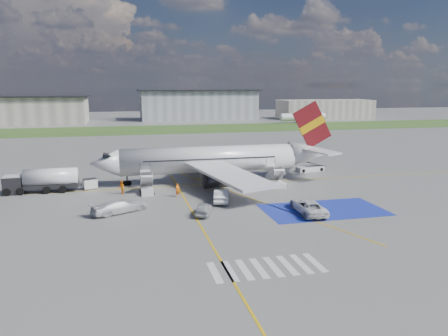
{
  "coord_description": "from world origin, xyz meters",
  "views": [
    {
      "loc": [
        -12.64,
        -48.98,
        14.28
      ],
      "look_at": [
        0.52,
        6.21,
        3.5
      ],
      "focal_mm": 35.0,
      "sensor_mm": 36.0,
      "label": 1
    }
  ],
  "objects_px": {
    "gpu_cart": "(90,184)",
    "car_silver_a": "(204,209)",
    "van_white_a": "(308,204)",
    "fuel_tanker": "(42,182)",
    "airliner": "(218,159)",
    "belt_loader": "(310,169)",
    "van_white_b": "(120,204)",
    "car_silver_b": "(222,195)"
  },
  "relations": [
    {
      "from": "gpu_cart",
      "to": "car_silver_a",
      "type": "distance_m",
      "value": 20.49
    },
    {
      "from": "van_white_a",
      "to": "fuel_tanker",
      "type": "bearing_deg",
      "value": -25.19
    },
    {
      "from": "airliner",
      "to": "car_silver_a",
      "type": "bearing_deg",
      "value": -108.12
    },
    {
      "from": "airliner",
      "to": "van_white_a",
      "type": "xyz_separation_m",
      "value": [
        6.26,
        -18.61,
        -2.37
      ]
    },
    {
      "from": "fuel_tanker",
      "to": "gpu_cart",
      "type": "xyz_separation_m",
      "value": [
        6.16,
        0.32,
        -0.68
      ]
    },
    {
      "from": "belt_loader",
      "to": "airliner",
      "type": "bearing_deg",
      "value": -175.34
    },
    {
      "from": "gpu_cart",
      "to": "van_white_a",
      "type": "relative_size",
      "value": 0.38
    },
    {
      "from": "airliner",
      "to": "car_silver_a",
      "type": "xyz_separation_m",
      "value": [
        -5.45,
        -16.66,
        -2.7
      ]
    },
    {
      "from": "airliner",
      "to": "van_white_a",
      "type": "relative_size",
      "value": 6.75
    },
    {
      "from": "gpu_cart",
      "to": "van_white_a",
      "type": "distance_m",
      "value": 30.5
    },
    {
      "from": "car_silver_a",
      "to": "van_white_b",
      "type": "distance_m",
      "value": 9.6
    },
    {
      "from": "belt_loader",
      "to": "car_silver_a",
      "type": "distance_m",
      "value": 30.47
    },
    {
      "from": "belt_loader",
      "to": "van_white_a",
      "type": "relative_size",
      "value": 0.97
    },
    {
      "from": "van_white_a",
      "to": "airliner",
      "type": "bearing_deg",
      "value": -67.35
    },
    {
      "from": "van_white_b",
      "to": "gpu_cart",
      "type": "bearing_deg",
      "value": -9.52
    },
    {
      "from": "fuel_tanker",
      "to": "car_silver_a",
      "type": "relative_size",
      "value": 2.34
    },
    {
      "from": "van_white_b",
      "to": "car_silver_b",
      "type": "bearing_deg",
      "value": -108.25
    },
    {
      "from": "car_silver_a",
      "to": "airliner",
      "type": "bearing_deg",
      "value": -88.94
    },
    {
      "from": "belt_loader",
      "to": "car_silver_a",
      "type": "relative_size",
      "value": 1.31
    },
    {
      "from": "fuel_tanker",
      "to": "car_silver_b",
      "type": "relative_size",
      "value": 1.85
    },
    {
      "from": "belt_loader",
      "to": "gpu_cart",
      "type": "bearing_deg",
      "value": 179.09
    },
    {
      "from": "gpu_cart",
      "to": "van_white_b",
      "type": "relative_size",
      "value": 0.41
    },
    {
      "from": "fuel_tanker",
      "to": "airliner",
      "type": "bearing_deg",
      "value": 2.46
    },
    {
      "from": "belt_loader",
      "to": "van_white_b",
      "type": "xyz_separation_m",
      "value": [
        -31.43,
        -17.75,
        0.61
      ]
    },
    {
      "from": "car_silver_a",
      "to": "van_white_b",
      "type": "xyz_separation_m",
      "value": [
        -9.12,
        2.99,
        0.3
      ]
    },
    {
      "from": "fuel_tanker",
      "to": "car_silver_a",
      "type": "distance_m",
      "value": 24.7
    },
    {
      "from": "gpu_cart",
      "to": "belt_loader",
      "type": "height_order",
      "value": "belt_loader"
    },
    {
      "from": "car_silver_a",
      "to": "van_white_a",
      "type": "bearing_deg",
      "value": -170.32
    },
    {
      "from": "airliner",
      "to": "fuel_tanker",
      "type": "distance_m",
      "value": 24.86
    },
    {
      "from": "airliner",
      "to": "van_white_b",
      "type": "xyz_separation_m",
      "value": [
        -14.57,
        -13.66,
        -2.4
      ]
    },
    {
      "from": "gpu_cart",
      "to": "car_silver_b",
      "type": "height_order",
      "value": "car_silver_b"
    },
    {
      "from": "airliner",
      "to": "belt_loader",
      "type": "distance_m",
      "value": 17.61
    },
    {
      "from": "fuel_tanker",
      "to": "van_white_a",
      "type": "relative_size",
      "value": 1.74
    },
    {
      "from": "belt_loader",
      "to": "van_white_a",
      "type": "bearing_deg",
      "value": -124.02
    },
    {
      "from": "belt_loader",
      "to": "fuel_tanker",
      "type": "bearing_deg",
      "value": 178.33
    },
    {
      "from": "car_silver_a",
      "to": "car_silver_b",
      "type": "xyz_separation_m",
      "value": [
        3.2,
        4.9,
        0.15
      ]
    },
    {
      "from": "car_silver_b",
      "to": "van_white_b",
      "type": "xyz_separation_m",
      "value": [
        -12.32,
        -1.91,
        0.15
      ]
    },
    {
      "from": "airliner",
      "to": "gpu_cart",
      "type": "relative_size",
      "value": 17.71
    },
    {
      "from": "airliner",
      "to": "gpu_cart",
      "type": "xyz_separation_m",
      "value": [
        -18.59,
        -0.93,
        -2.71
      ]
    },
    {
      "from": "gpu_cart",
      "to": "car_silver_b",
      "type": "distance_m",
      "value": 19.6
    },
    {
      "from": "airliner",
      "to": "gpu_cart",
      "type": "distance_m",
      "value": 18.81
    },
    {
      "from": "fuel_tanker",
      "to": "van_white_b",
      "type": "bearing_deg",
      "value": -51.06
    }
  ]
}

